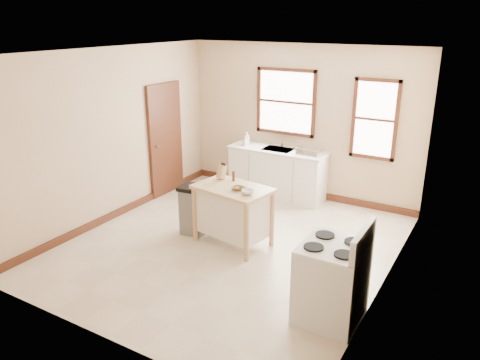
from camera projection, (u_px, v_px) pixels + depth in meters
name	position (u px, v px, depth m)	size (l,w,h in m)	color
floor	(230.00, 245.00, 7.01)	(5.00, 5.00, 0.00)	beige
ceiling	(228.00, 52.00, 6.08)	(5.00, 5.00, 0.00)	white
wall_back	(301.00, 122.00, 8.58)	(4.50, 0.04, 2.80)	#D1AB89
wall_left	(112.00, 136.00, 7.62)	(0.04, 5.00, 2.80)	#D1AB89
wall_right	(393.00, 183.00, 5.47)	(0.04, 5.00, 2.80)	#D1AB89
window_main	(286.00, 102.00, 8.59)	(1.17, 0.06, 1.22)	#3C1910
window_side	(375.00, 119.00, 7.85)	(0.77, 0.06, 1.37)	#3C1910
door_left	(166.00, 140.00, 8.77)	(0.06, 0.90, 2.10)	#3C1910
baseboard_back	(297.00, 191.00, 9.00)	(4.50, 0.04, 0.12)	#3C1910
baseboard_left	(120.00, 212.00, 8.05)	(0.04, 5.00, 0.12)	#3C1910
sink_counter	(277.00, 173.00, 8.79)	(1.86, 0.62, 0.92)	white
faucet	(282.00, 141.00, 8.75)	(0.03, 0.03, 0.22)	silver
soap_bottle_a	(247.00, 139.00, 8.89)	(0.09, 0.09, 0.24)	#B2B2B2
soap_bottle_b	(245.00, 141.00, 8.85)	(0.08, 0.08, 0.17)	#B2B2B2
dish_rack	(310.00, 151.00, 8.29)	(0.43, 0.33, 0.11)	silver
kitchen_island	(233.00, 215.00, 6.93)	(1.10, 0.70, 0.90)	tan
knife_block	(222.00, 173.00, 7.09)	(0.10, 0.10, 0.20)	tan
pepper_grinder	(233.00, 176.00, 7.01)	(0.04, 0.04, 0.15)	#482A13
bowl_a	(238.00, 188.00, 6.67)	(0.18, 0.18, 0.04)	brown
bowl_b	(241.00, 189.00, 6.67)	(0.15, 0.15, 0.04)	brown
bowl_c	(248.00, 192.00, 6.51)	(0.18, 0.18, 0.06)	silver
trash_bin	(194.00, 210.00, 7.27)	(0.40, 0.34, 0.79)	slate
gas_stove	(332.00, 271.00, 5.14)	(0.73, 0.74, 1.18)	silver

